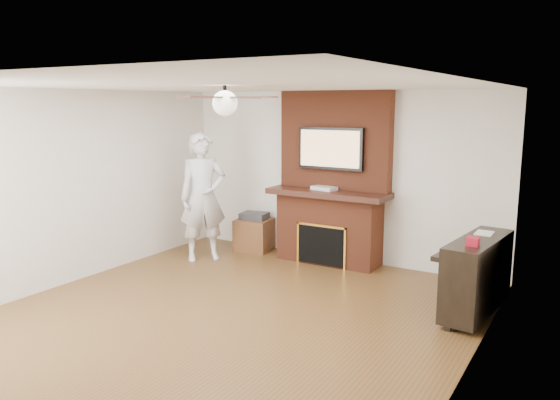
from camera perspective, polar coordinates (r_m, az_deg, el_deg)
The scene contains 11 objects.
room_shell at distance 5.79m, azimuth -5.59°, elevation -0.62°, with size 5.36×5.86×2.86m.
fireplace at distance 8.00m, azimuth 5.36°, elevation 0.51°, with size 1.78×0.64×2.50m.
tv at distance 7.87m, azimuth 5.29°, elevation 5.39°, with size 1.00×0.08×0.60m.
ceiling_fan at distance 5.69m, azimuth -5.78°, elevation 10.14°, with size 1.21×1.21×0.31m.
person at distance 8.14m, azimuth -8.04°, elevation 0.30°, with size 0.70×0.46×1.90m, color silver.
side_table at distance 8.72m, azimuth -2.68°, elevation -3.45°, with size 0.60×0.60×0.61m.
piano at distance 6.44m, azimuth 19.85°, elevation -7.28°, with size 0.63×1.36×0.96m.
cable_box at distance 7.92m, azimuth 4.63°, elevation 1.24°, with size 0.36×0.20×0.05m, color silver.
candle_orange at distance 8.04m, azimuth 4.12°, elevation -6.25°, with size 0.07×0.07×0.13m, color #CF6518.
candle_green at distance 8.05m, azimuth 4.91°, elevation -6.34°, with size 0.08×0.08×0.09m, color #398E38.
candle_blue at distance 7.93m, azimuth 5.31°, elevation -6.61°, with size 0.07×0.07×0.09m, color #2D5C88.
Camera 1 is at (3.40, -4.57, 2.33)m, focal length 35.00 mm.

